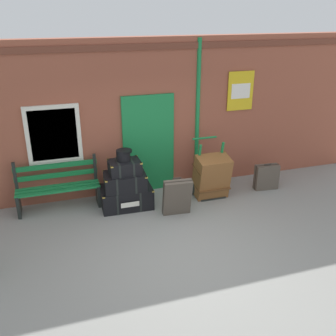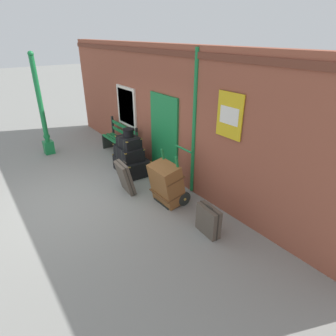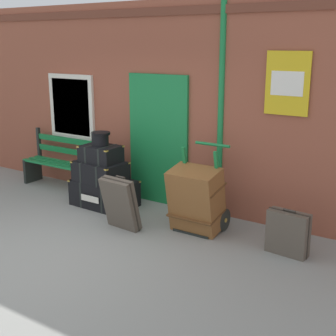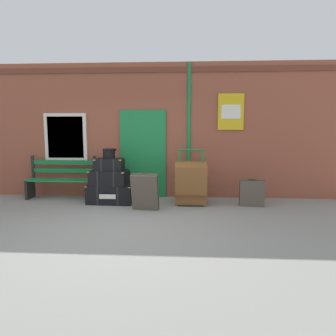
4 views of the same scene
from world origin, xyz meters
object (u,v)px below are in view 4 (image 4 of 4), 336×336
at_px(steamer_trunk_top, 110,164).
at_px(round_hatbox, 109,153).
at_px(platform_bench, 62,180).
at_px(steamer_trunk_middle, 109,177).
at_px(steamer_trunk_base, 111,193).
at_px(suitcase_beige, 145,192).
at_px(suitcase_cream, 252,193).
at_px(porters_trolley, 191,191).
at_px(large_brown_trunk, 191,184).

height_order(steamer_trunk_top, round_hatbox, round_hatbox).
relative_size(platform_bench, steamer_trunk_top, 2.60).
bearing_deg(steamer_trunk_middle, platform_bench, 162.42).
distance_m(steamer_trunk_base, suitcase_beige, 1.08).
xyz_separation_m(platform_bench, suitcase_beige, (2.14, -0.99, -0.06)).
bearing_deg(platform_bench, suitcase_cream, -6.22).
bearing_deg(suitcase_beige, steamer_trunk_base, 142.91).
distance_m(steamer_trunk_top, round_hatbox, 0.25).
relative_size(suitcase_cream, suitcase_beige, 0.77).
xyz_separation_m(porters_trolley, suitcase_cream, (1.32, -0.17, 0.01)).
relative_size(steamer_trunk_base, steamer_trunk_top, 1.68).
bearing_deg(steamer_trunk_base, platform_bench, 164.78).
bearing_deg(suitcase_beige, porters_trolley, 36.37).
bearing_deg(steamer_trunk_base, porters_trolley, 1.42).
height_order(porters_trolley, large_brown_trunk, porters_trolley).
relative_size(steamer_trunk_base, steamer_trunk_middle, 1.22).
xyz_separation_m(round_hatbox, suitcase_cream, (3.13, -0.10, -0.84)).
distance_m(steamer_trunk_middle, suitcase_beige, 1.08).
height_order(round_hatbox, porters_trolley, round_hatbox).
distance_m(steamer_trunk_base, porters_trolley, 1.79).
xyz_separation_m(steamer_trunk_middle, round_hatbox, (-0.00, 0.03, 0.54)).
distance_m(steamer_trunk_middle, large_brown_trunk, 1.81).
bearing_deg(steamer_trunk_base, large_brown_trunk, -4.21).
relative_size(round_hatbox, large_brown_trunk, 0.32).
bearing_deg(suitcase_cream, steamer_trunk_top, 178.32).
xyz_separation_m(large_brown_trunk, suitcase_cream, (1.32, 0.00, -0.19)).
relative_size(steamer_trunk_base, suitcase_beige, 1.32).
bearing_deg(suitcase_cream, suitcase_beige, -167.12).
relative_size(steamer_trunk_top, porters_trolley, 0.52).
height_order(platform_bench, steamer_trunk_top, platform_bench).
xyz_separation_m(platform_bench, steamer_trunk_base, (1.29, -0.35, -0.23)).
xyz_separation_m(steamer_trunk_base, suitcase_cream, (3.10, -0.13, 0.07)).
xyz_separation_m(steamer_trunk_base, suitcase_beige, (0.85, -0.64, 0.17)).
distance_m(steamer_trunk_top, porters_trolley, 1.90).
distance_m(platform_bench, porters_trolley, 3.09).
distance_m(round_hatbox, large_brown_trunk, 1.93).
distance_m(platform_bench, large_brown_trunk, 3.11).
bearing_deg(steamer_trunk_top, suitcase_cream, -1.68).
bearing_deg(platform_bench, steamer_trunk_base, -15.22).
height_order(round_hatbox, large_brown_trunk, round_hatbox).
xyz_separation_m(steamer_trunk_middle, large_brown_trunk, (1.81, -0.08, -0.11)).
distance_m(steamer_trunk_middle, suitcase_cream, 3.14).
height_order(steamer_trunk_top, suitcase_beige, steamer_trunk_top).
distance_m(steamer_trunk_base, suitcase_cream, 3.10).
xyz_separation_m(steamer_trunk_top, porters_trolley, (1.80, 0.08, -0.60)).
bearing_deg(large_brown_trunk, suitcase_beige, -151.27).
bearing_deg(porters_trolley, platform_bench, 174.32).
distance_m(platform_bench, steamer_trunk_base, 1.35).
distance_m(round_hatbox, suitcase_beige, 1.30).
xyz_separation_m(platform_bench, steamer_trunk_middle, (1.26, -0.40, 0.14)).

